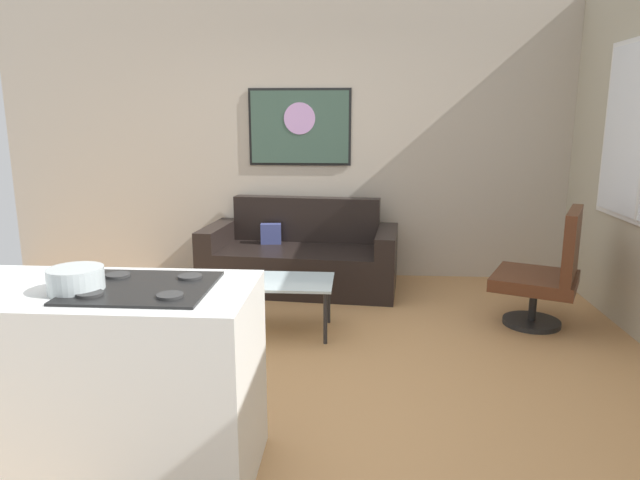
{
  "coord_description": "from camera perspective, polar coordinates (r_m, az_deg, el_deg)",
  "views": [
    {
      "loc": [
        0.5,
        -3.42,
        1.65
      ],
      "look_at": [
        0.21,
        0.9,
        0.7
      ],
      "focal_mm": 31.81,
      "sensor_mm": 36.0,
      "label": 1
    }
  ],
  "objects": [
    {
      "name": "ground",
      "position": [
        3.84,
        -4.09,
        -13.45
      ],
      "size": [
        6.4,
        6.4,
        0.04
      ],
      "primitive_type": "cube",
      "color": "tan"
    },
    {
      "name": "back_wall",
      "position": [
        5.87,
        -0.99,
        9.93
      ],
      "size": [
        6.4,
        0.05,
        2.8
      ],
      "primitive_type": "cube",
      "color": "#B4A795",
      "rests_on": "ground"
    },
    {
      "name": "couch",
      "position": [
        5.53,
        -1.93,
        -1.94
      ],
      "size": [
        1.91,
        1.01,
        0.85
      ],
      "color": "black",
      "rests_on": "ground"
    },
    {
      "name": "coffee_table",
      "position": [
        4.39,
        -4.61,
        -4.51
      ],
      "size": [
        0.9,
        0.52,
        0.42
      ],
      "color": "silver",
      "rests_on": "ground"
    },
    {
      "name": "armchair",
      "position": [
        4.8,
        21.91,
        -3.07
      ],
      "size": [
        0.82,
        0.84,
        0.96
      ],
      "color": "black",
      "rests_on": "ground"
    },
    {
      "name": "kitchen_counter",
      "position": [
        2.87,
        -21.95,
        -13.15
      ],
      "size": [
        1.5,
        0.68,
        0.94
      ],
      "color": "white",
      "rests_on": "ground"
    },
    {
      "name": "mixing_bowl",
      "position": [
        2.64,
        -23.34,
        -3.75
      ],
      "size": [
        0.23,
        0.23,
        0.11
      ],
      "color": "silver",
      "rests_on": "kitchen_counter"
    },
    {
      "name": "wall_painting",
      "position": [
        5.83,
        -2.05,
        11.3
      ],
      "size": [
        1.04,
        0.03,
        0.77
      ],
      "color": "black"
    }
  ]
}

